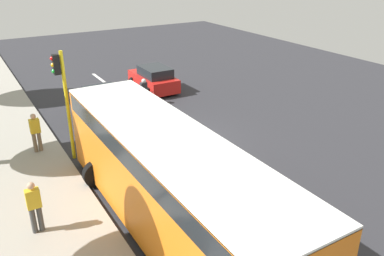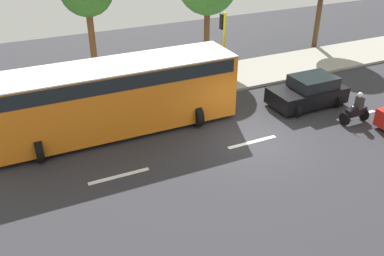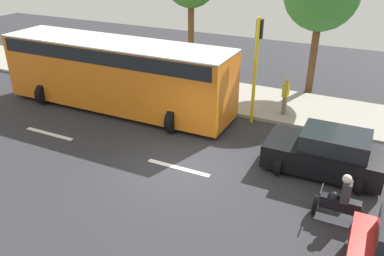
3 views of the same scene
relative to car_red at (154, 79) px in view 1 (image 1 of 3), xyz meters
name	(u,v)px [view 1 (image 1 of 3)]	position (x,y,z in m)	size (l,w,h in m)	color
ground_plane	(186,143)	(2.10, 7.62, -0.76)	(40.00, 60.00, 0.10)	#2D2D33
sidewalk	(22,183)	(9.10, 7.62, -0.63)	(4.00, 60.00, 0.15)	#9E998E
lane_stripe_far_north	(99,78)	(2.10, -4.38, -0.70)	(0.20, 2.40, 0.01)	white
lane_stripe_north	(133,103)	(2.10, 1.62, -0.70)	(0.20, 2.40, 0.01)	white
lane_stripe_mid	(186,142)	(2.10, 7.62, -0.70)	(0.20, 2.40, 0.01)	white
lane_stripe_south	(276,209)	(2.10, 13.62, -0.70)	(0.20, 2.40, 0.01)	white
car_red	(154,79)	(0.00, 0.00, 0.00)	(2.21, 3.82, 1.52)	red
car_black	(106,105)	(4.15, 3.02, 0.00)	(2.36, 3.87, 1.52)	black
city_bus	(168,176)	(5.63, 12.66, 1.14)	(3.20, 11.00, 3.16)	orange
motorcycle	(145,94)	(1.63, 2.24, -0.07)	(0.60, 1.30, 1.53)	black
pedestrian_near_signal	(36,131)	(8.04, 5.41, 0.35)	(0.40, 0.24, 1.69)	#72604C
pedestrian_by_tree	(34,206)	(9.16, 10.97, 0.35)	(0.40, 0.24, 1.69)	#3F3F3F
traffic_light_corner	(63,91)	(6.95, 6.51, 2.22)	(0.49, 0.24, 4.50)	yellow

